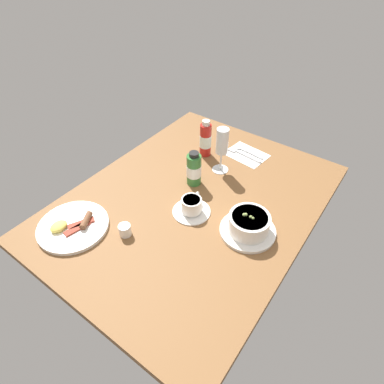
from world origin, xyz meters
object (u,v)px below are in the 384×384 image
(porridge_bowl, at_px, (249,224))
(sauce_bottle_green, at_px, (194,169))
(wine_glass, at_px, (222,144))
(sauce_bottle_red, at_px, (205,140))
(breakfast_plate, at_px, (73,226))
(creamer_jug, at_px, (125,230))
(coffee_cup, at_px, (192,206))
(cutlery_setting, at_px, (246,154))

(porridge_bowl, bearing_deg, sauce_bottle_green, 70.85)
(wine_glass, height_order, sauce_bottle_red, wine_glass)
(sauce_bottle_green, distance_m, breakfast_plate, 0.49)
(breakfast_plate, bearing_deg, wine_glass, -22.24)
(wine_glass, bearing_deg, creamer_jug, 171.90)
(breakfast_plate, bearing_deg, porridge_bowl, -55.71)
(sauce_bottle_green, bearing_deg, breakfast_plate, 156.21)
(coffee_cup, height_order, wine_glass, wine_glass)
(cutlery_setting, height_order, wine_glass, wine_glass)
(sauce_bottle_green, height_order, sauce_bottle_red, sauce_bottle_red)
(creamer_jug, bearing_deg, sauce_bottle_green, -4.68)
(cutlery_setting, distance_m, creamer_jug, 0.66)
(wine_glass, height_order, sauce_bottle_green, wine_glass)
(coffee_cup, bearing_deg, cutlery_setting, 2.13)
(cutlery_setting, bearing_deg, sauce_bottle_green, 165.96)
(creamer_jug, xyz_separation_m, sauce_bottle_red, (0.55, 0.04, 0.05))
(wine_glass, bearing_deg, cutlery_setting, -11.62)
(sauce_bottle_green, bearing_deg, coffee_cup, -147.11)
(coffee_cup, bearing_deg, wine_glass, 10.22)
(porridge_bowl, xyz_separation_m, breakfast_plate, (-0.34, 0.50, -0.03))
(breakfast_plate, bearing_deg, sauce_bottle_red, -10.89)
(coffee_cup, relative_size, breakfast_plate, 0.57)
(coffee_cup, distance_m, breakfast_plate, 0.42)
(cutlery_setting, height_order, breakfast_plate, breakfast_plate)
(porridge_bowl, relative_size, cutlery_setting, 1.03)
(cutlery_setting, relative_size, wine_glass, 0.95)
(breakfast_plate, bearing_deg, coffee_cup, -43.15)
(cutlery_setting, relative_size, sauce_bottle_green, 1.28)
(porridge_bowl, height_order, creamer_jug, porridge_bowl)
(wine_glass, relative_size, sauce_bottle_red, 1.16)
(coffee_cup, distance_m, sauce_bottle_red, 0.37)
(wine_glass, distance_m, sauce_bottle_red, 0.14)
(porridge_bowl, relative_size, breakfast_plate, 0.79)
(sauce_bottle_red, xyz_separation_m, breakfast_plate, (-0.63, 0.12, -0.07))
(creamer_jug, height_order, sauce_bottle_green, sauce_bottle_green)
(porridge_bowl, bearing_deg, creamer_jug, 127.36)
(sauce_bottle_green, xyz_separation_m, breakfast_plate, (-0.44, 0.20, -0.06))
(porridge_bowl, relative_size, wine_glass, 0.98)
(cutlery_setting, xyz_separation_m, wine_glass, (-0.16, 0.03, 0.13))
(cutlery_setting, xyz_separation_m, sauce_bottle_green, (-0.30, 0.07, 0.06))
(porridge_bowl, distance_m, sauce_bottle_red, 0.48)
(coffee_cup, xyz_separation_m, sauce_bottle_green, (0.14, 0.09, 0.04))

